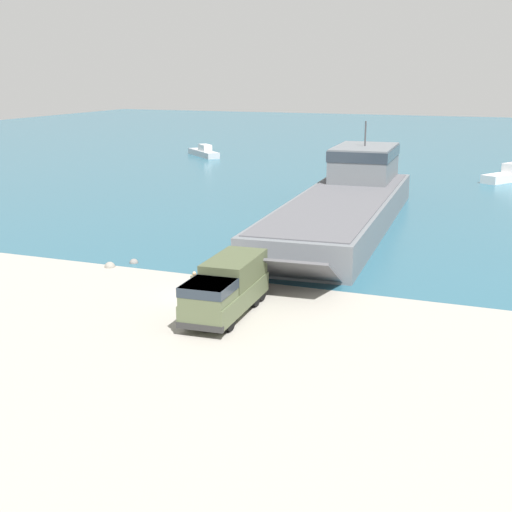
{
  "coord_description": "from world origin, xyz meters",
  "views": [
    {
      "loc": [
        17.77,
        -36.16,
        12.93
      ],
      "look_at": [
        2.58,
        2.08,
        2.23
      ],
      "focal_mm": 50.0,
      "sensor_mm": 36.0,
      "label": 1
    }
  ],
  "objects_px": {
    "soldier_on_ramp": "(195,284)",
    "moored_boat_a": "(204,152)",
    "landing_craft": "(347,199)",
    "cargo_crate": "(202,309)",
    "moored_boat_b": "(510,175)",
    "military_truck": "(226,287)"
  },
  "relations": [
    {
      "from": "soldier_on_ramp",
      "to": "moored_boat_a",
      "type": "height_order",
      "value": "moored_boat_a"
    },
    {
      "from": "landing_craft",
      "to": "soldier_on_ramp",
      "type": "xyz_separation_m",
      "value": [
        -2.52,
        -25.12,
        -1.06
      ]
    },
    {
      "from": "cargo_crate",
      "to": "moored_boat_b",
      "type": "bearing_deg",
      "value": 77.38
    },
    {
      "from": "soldier_on_ramp",
      "to": "cargo_crate",
      "type": "bearing_deg",
      "value": 18.19
    },
    {
      "from": "soldier_on_ramp",
      "to": "moored_boat_b",
      "type": "distance_m",
      "value": 57.92
    },
    {
      "from": "landing_craft",
      "to": "cargo_crate",
      "type": "height_order",
      "value": "landing_craft"
    },
    {
      "from": "soldier_on_ramp",
      "to": "moored_boat_a",
      "type": "distance_m",
      "value": 72.51
    },
    {
      "from": "moored_boat_a",
      "to": "moored_boat_b",
      "type": "distance_m",
      "value": 46.75
    },
    {
      "from": "military_truck",
      "to": "soldier_on_ramp",
      "type": "height_order",
      "value": "military_truck"
    },
    {
      "from": "landing_craft",
      "to": "military_truck",
      "type": "height_order",
      "value": "landing_craft"
    },
    {
      "from": "military_truck",
      "to": "moored_boat_b",
      "type": "height_order",
      "value": "military_truck"
    },
    {
      "from": "moored_boat_a",
      "to": "moored_boat_b",
      "type": "relative_size",
      "value": 0.89
    },
    {
      "from": "moored_boat_b",
      "to": "cargo_crate",
      "type": "xyz_separation_m",
      "value": [
        -13.1,
        -58.52,
        -0.27
      ]
    },
    {
      "from": "soldier_on_ramp",
      "to": "military_truck",
      "type": "bearing_deg",
      "value": 43.81
    },
    {
      "from": "military_truck",
      "to": "cargo_crate",
      "type": "relative_size",
      "value": 7.56
    },
    {
      "from": "moored_boat_a",
      "to": "cargo_crate",
      "type": "distance_m",
      "value": 75.5
    },
    {
      "from": "moored_boat_a",
      "to": "moored_boat_b",
      "type": "bearing_deg",
      "value": -58.8
    },
    {
      "from": "military_truck",
      "to": "soldier_on_ramp",
      "type": "xyz_separation_m",
      "value": [
        -2.73,
        1.63,
        -0.56
      ]
    },
    {
      "from": "landing_craft",
      "to": "soldier_on_ramp",
      "type": "height_order",
      "value": "landing_craft"
    },
    {
      "from": "military_truck",
      "to": "cargo_crate",
      "type": "height_order",
      "value": "military_truck"
    },
    {
      "from": "soldier_on_ramp",
      "to": "moored_boat_a",
      "type": "xyz_separation_m",
      "value": [
        -31.0,
        65.55,
        -0.37
      ]
    },
    {
      "from": "landing_craft",
      "to": "moored_boat_a",
      "type": "xyz_separation_m",
      "value": [
        -33.51,
        40.43,
        -1.43
      ]
    }
  ]
}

